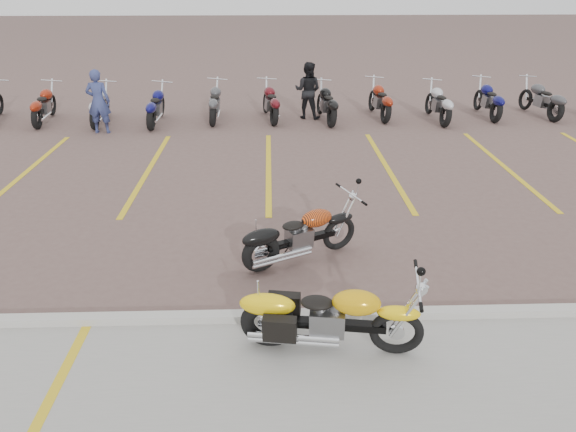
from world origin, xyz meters
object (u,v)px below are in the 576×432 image
(person_a, at_px, (98,102))
(person_b, at_px, (308,90))
(yellow_cruiser, at_px, (327,318))
(flame_cruiser, at_px, (297,237))

(person_a, height_order, person_b, person_a)
(yellow_cruiser, bearing_deg, person_b, 96.10)
(person_a, xyz_separation_m, person_b, (5.77, 1.47, -0.03))
(flame_cruiser, height_order, person_a, person_a)
(flame_cruiser, height_order, person_b, person_b)
(person_a, distance_m, person_b, 5.96)
(yellow_cruiser, bearing_deg, person_a, 126.91)
(flame_cruiser, bearing_deg, yellow_cruiser, -111.28)
(person_a, bearing_deg, flame_cruiser, 124.27)
(person_a, bearing_deg, yellow_cruiser, 119.00)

